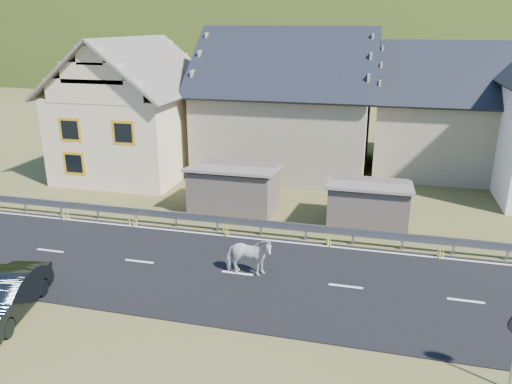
# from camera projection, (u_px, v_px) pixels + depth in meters

# --- Properties ---
(ground) EXTENTS (160.00, 160.00, 0.00)m
(ground) POSITION_uv_depth(u_px,v_px,m) (237.00, 274.00, 18.62)
(ground) COLOR #3F471C
(ground) RESTS_ON ground
(road) EXTENTS (60.00, 7.00, 0.04)m
(road) POSITION_uv_depth(u_px,v_px,m) (237.00, 274.00, 18.61)
(road) COLOR black
(road) RESTS_ON ground
(lane_markings) EXTENTS (60.00, 6.60, 0.01)m
(lane_markings) POSITION_uv_depth(u_px,v_px,m) (237.00, 273.00, 18.60)
(lane_markings) COLOR silver
(lane_markings) RESTS_ON road
(guardrail) EXTENTS (28.10, 0.09, 0.75)m
(guardrail) POSITION_uv_depth(u_px,v_px,m) (261.00, 224.00, 21.82)
(guardrail) COLOR #93969B
(guardrail) RESTS_ON ground
(shed_left) EXTENTS (4.30, 3.30, 2.40)m
(shed_left) POSITION_uv_depth(u_px,v_px,m) (235.00, 189.00, 24.69)
(shed_left) COLOR brown
(shed_left) RESTS_ON ground
(shed_right) EXTENTS (3.80, 2.90, 2.20)m
(shed_right) POSITION_uv_depth(u_px,v_px,m) (368.00, 205.00, 22.77)
(shed_right) COLOR brown
(shed_right) RESTS_ON ground
(house_cream) EXTENTS (7.80, 9.80, 8.30)m
(house_cream) POSITION_uv_depth(u_px,v_px,m) (134.00, 101.00, 30.54)
(house_cream) COLOR beige
(house_cream) RESTS_ON ground
(house_stone_a) EXTENTS (10.80, 9.80, 8.90)m
(house_stone_a) POSITION_uv_depth(u_px,v_px,m) (288.00, 95.00, 31.13)
(house_stone_a) COLOR gray
(house_stone_a) RESTS_ON ground
(house_stone_b) EXTENTS (9.80, 8.80, 8.10)m
(house_stone_b) POSITION_uv_depth(u_px,v_px,m) (453.00, 103.00, 30.79)
(house_stone_b) COLOR gray
(house_stone_b) RESTS_ON ground
(mountain) EXTENTS (440.00, 280.00, 260.00)m
(mountain) POSITION_uv_depth(u_px,v_px,m) (382.00, 103.00, 189.21)
(mountain) COLOR #1E340F
(mountain) RESTS_ON ground
(conifer_patch) EXTENTS (76.00, 50.00, 28.00)m
(conifer_patch) POSITION_uv_depth(u_px,v_px,m) (152.00, 35.00, 130.41)
(conifer_patch) COLOR black
(conifer_patch) RESTS_ON ground
(horse) EXTENTS (0.95, 1.85, 1.52)m
(horse) POSITION_uv_depth(u_px,v_px,m) (248.00, 256.00, 18.25)
(horse) COLOR silver
(horse) RESTS_ON road
(car) EXTENTS (2.23, 4.24, 1.33)m
(car) POSITION_uv_depth(u_px,v_px,m) (5.00, 297.00, 15.78)
(car) COLOR black
(car) RESTS_ON ground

